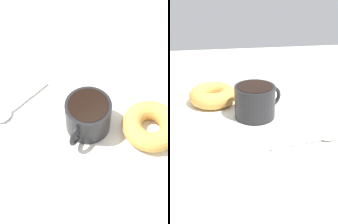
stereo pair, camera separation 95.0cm
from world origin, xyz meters
The scene contains 5 objects.
ground_plane centered at (0.00, 0.00, -1.00)cm, with size 120.00×120.00×2.00cm, color beige.
napkin centered at (-0.47, 0.02, 0.15)cm, with size 33.69×33.69×0.30cm, color white.
coffee_cup centered at (-0.09, 2.05, 4.05)cm, with size 11.31×8.97×7.21cm.
donut centered at (-9.13, 10.43, 2.25)cm, with size 11.37×11.37×3.89cm, color gold.
spoon centered at (10.85, -10.11, 0.70)cm, with size 14.12×4.08×0.90cm.
Camera 2 is at (-8.76, -59.46, 32.50)cm, focal length 50.00 mm.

